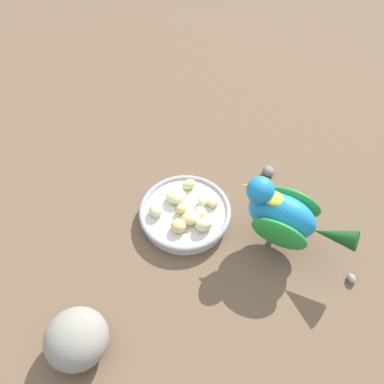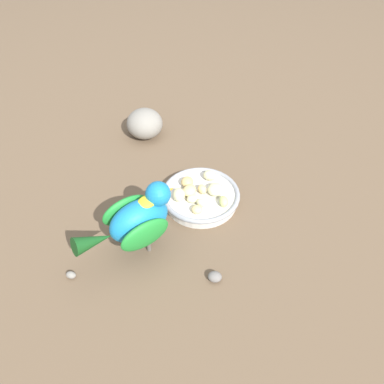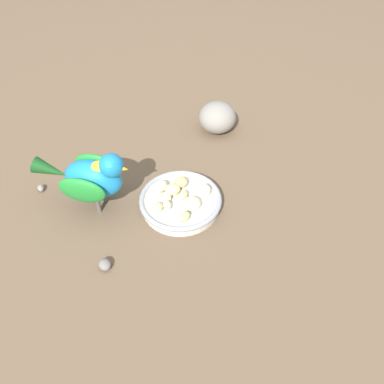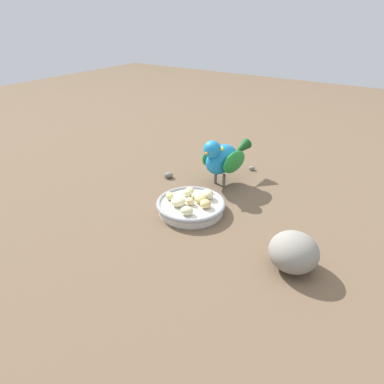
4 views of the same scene
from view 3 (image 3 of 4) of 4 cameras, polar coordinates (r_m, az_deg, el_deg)
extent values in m
plane|color=brown|center=(0.85, -3.20, -3.53)|extent=(4.00, 4.00, 0.00)
cylinder|color=beige|center=(0.86, -1.72, -1.67)|extent=(0.17, 0.17, 0.02)
torus|color=#93969B|center=(0.85, -1.74, -1.09)|extent=(0.18, 0.18, 0.01)
ellipsoid|color=beige|center=(0.82, -0.02, -1.71)|extent=(0.05, 0.05, 0.02)
ellipsoid|color=#E5C67F|center=(0.85, -2.63, 0.37)|extent=(0.04, 0.05, 0.02)
ellipsoid|color=tan|center=(0.87, -1.65, 1.51)|extent=(0.03, 0.03, 0.02)
ellipsoid|color=beige|center=(0.85, 1.91, 0.35)|extent=(0.04, 0.04, 0.02)
ellipsoid|color=beige|center=(0.83, -3.71, -1.80)|extent=(0.03, 0.03, 0.02)
ellipsoid|color=#E5C67F|center=(0.84, -1.33, -0.54)|extent=(0.03, 0.03, 0.02)
ellipsoid|color=beige|center=(0.86, -4.77, 0.85)|extent=(0.05, 0.04, 0.03)
ellipsoid|color=beige|center=(0.84, -3.88, -0.79)|extent=(0.03, 0.03, 0.02)
ellipsoid|color=#E5C67F|center=(0.82, -5.20, -2.25)|extent=(0.03, 0.03, 0.02)
ellipsoid|color=#C6D17A|center=(0.80, -1.22, -3.73)|extent=(0.04, 0.03, 0.02)
cylinder|color=#59544C|center=(0.89, -13.00, -0.40)|extent=(0.01, 0.01, 0.04)
cylinder|color=#59544C|center=(0.87, -13.79, -1.88)|extent=(0.01, 0.01, 0.04)
ellipsoid|color=#197AB7|center=(0.83, -14.47, 1.96)|extent=(0.09, 0.13, 0.09)
ellipsoid|color=#1E7F2D|center=(0.86, -14.02, 3.78)|extent=(0.04, 0.11, 0.06)
ellipsoid|color=#1E7F2D|center=(0.81, -16.11, 0.21)|extent=(0.04, 0.11, 0.06)
cone|color=#144719|center=(0.87, -20.27, 3.07)|extent=(0.05, 0.09, 0.05)
sphere|color=#197AB7|center=(0.79, -11.93, 3.88)|extent=(0.06, 0.06, 0.05)
cone|color=orange|center=(0.78, -10.27, 3.44)|extent=(0.02, 0.03, 0.02)
ellipsoid|color=yellow|center=(0.80, -13.53, 3.78)|extent=(0.04, 0.05, 0.01)
ellipsoid|color=gray|center=(1.06, 3.81, 11.03)|extent=(0.13, 0.13, 0.08)
ellipsoid|color=slate|center=(0.78, -12.87, -10.51)|extent=(0.04, 0.04, 0.02)
ellipsoid|color=gray|center=(0.96, -21.61, 0.55)|extent=(0.02, 0.02, 0.01)
camera|label=1|loc=(1.06, -13.44, 48.13)|focal=39.25mm
camera|label=2|loc=(0.53, -74.46, 14.50)|focal=34.43mm
camera|label=4|loc=(1.17, 39.59, 29.23)|focal=31.68mm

